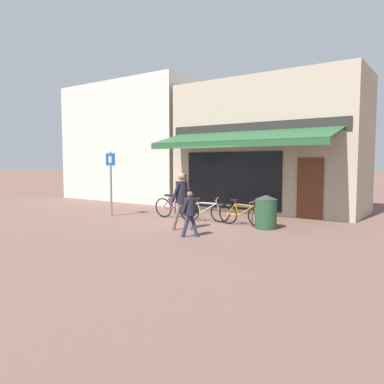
{
  "coord_description": "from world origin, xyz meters",
  "views": [
    {
      "loc": [
        7.21,
        -10.27,
        1.96
      ],
      "look_at": [
        0.67,
        -1.01,
        1.05
      ],
      "focal_mm": 35.0,
      "sensor_mm": 36.0,
      "label": 1
    }
  ],
  "objects_px": {
    "pedestrian_child": "(190,210)",
    "parking_sign": "(111,177)",
    "bicycle_purple": "(175,208)",
    "pedestrian_adult": "(182,195)",
    "bicycle_silver": "(205,211)",
    "bicycle_orange": "(242,214)",
    "litter_bin": "(266,212)"
  },
  "relations": [
    {
      "from": "bicycle_silver",
      "to": "bicycle_orange",
      "type": "bearing_deg",
      "value": -18.17
    },
    {
      "from": "bicycle_purple",
      "to": "pedestrian_adult",
      "type": "xyz_separation_m",
      "value": [
        1.51,
        -1.63,
        0.65
      ]
    },
    {
      "from": "bicycle_purple",
      "to": "pedestrian_adult",
      "type": "relative_size",
      "value": 1.02
    },
    {
      "from": "pedestrian_child",
      "to": "bicycle_purple",
      "type": "bearing_deg",
      "value": 124.94
    },
    {
      "from": "pedestrian_child",
      "to": "litter_bin",
      "type": "distance_m",
      "value": 2.55
    },
    {
      "from": "bicycle_orange",
      "to": "pedestrian_child",
      "type": "xyz_separation_m",
      "value": [
        -0.33,
        -2.31,
        0.36
      ]
    },
    {
      "from": "bicycle_silver",
      "to": "pedestrian_adult",
      "type": "bearing_deg",
      "value": -101.51
    },
    {
      "from": "bicycle_silver",
      "to": "pedestrian_child",
      "type": "distance_m",
      "value": 2.51
    },
    {
      "from": "pedestrian_child",
      "to": "parking_sign",
      "type": "bearing_deg",
      "value": 152.86
    },
    {
      "from": "bicycle_silver",
      "to": "pedestrian_child",
      "type": "bearing_deg",
      "value": -85.85
    },
    {
      "from": "bicycle_silver",
      "to": "pedestrian_child",
      "type": "relative_size",
      "value": 1.34
    },
    {
      "from": "litter_bin",
      "to": "pedestrian_adult",
      "type": "bearing_deg",
      "value": -139.9
    },
    {
      "from": "bicycle_silver",
      "to": "bicycle_orange",
      "type": "relative_size",
      "value": 0.95
    },
    {
      "from": "litter_bin",
      "to": "parking_sign",
      "type": "bearing_deg",
      "value": -170.98
    },
    {
      "from": "bicycle_orange",
      "to": "pedestrian_child",
      "type": "relative_size",
      "value": 1.42
    },
    {
      "from": "bicycle_purple",
      "to": "bicycle_orange",
      "type": "relative_size",
      "value": 0.99
    },
    {
      "from": "bicycle_purple",
      "to": "pedestrian_child",
      "type": "distance_m",
      "value": 3.28
    },
    {
      "from": "litter_bin",
      "to": "bicycle_purple",
      "type": "bearing_deg",
      "value": 179.54
    },
    {
      "from": "bicycle_purple",
      "to": "litter_bin",
      "type": "relative_size",
      "value": 1.69
    },
    {
      "from": "litter_bin",
      "to": "bicycle_orange",
      "type": "bearing_deg",
      "value": 177.93
    },
    {
      "from": "pedestrian_adult",
      "to": "pedestrian_child",
      "type": "height_order",
      "value": "pedestrian_adult"
    },
    {
      "from": "bicycle_orange",
      "to": "litter_bin",
      "type": "bearing_deg",
      "value": 0.03
    },
    {
      "from": "bicycle_purple",
      "to": "bicycle_silver",
      "type": "bearing_deg",
      "value": -5.49
    },
    {
      "from": "bicycle_purple",
      "to": "bicycle_silver",
      "type": "distance_m",
      "value": 1.28
    },
    {
      "from": "bicycle_silver",
      "to": "parking_sign",
      "type": "bearing_deg",
      "value": 174.01
    },
    {
      "from": "bicycle_purple",
      "to": "pedestrian_child",
      "type": "xyz_separation_m",
      "value": [
        2.3,
        -2.31,
        0.35
      ]
    },
    {
      "from": "bicycle_purple",
      "to": "bicycle_orange",
      "type": "height_order",
      "value": "bicycle_purple"
    },
    {
      "from": "bicycle_silver",
      "to": "parking_sign",
      "type": "xyz_separation_m",
      "value": [
        -3.46,
        -0.87,
        1.08
      ]
    },
    {
      "from": "bicycle_purple",
      "to": "parking_sign",
      "type": "relative_size",
      "value": 0.73
    },
    {
      "from": "bicycle_orange",
      "to": "parking_sign",
      "type": "distance_m",
      "value": 5.02
    },
    {
      "from": "pedestrian_child",
      "to": "bicycle_orange",
      "type": "bearing_deg",
      "value": 72.05
    },
    {
      "from": "bicycle_orange",
      "to": "parking_sign",
      "type": "xyz_separation_m",
      "value": [
        -4.81,
        -0.92,
        1.07
      ]
    }
  ]
}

